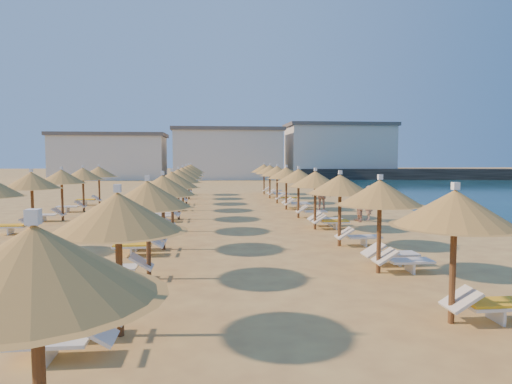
{
  "coord_description": "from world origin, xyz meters",
  "views": [
    {
      "loc": [
        -1.96,
        -20.16,
        3.17
      ],
      "look_at": [
        0.48,
        4.0,
        1.3
      ],
      "focal_mm": 32.0,
      "sensor_mm": 36.0,
      "label": 1
    }
  ],
  "objects": [
    {
      "name": "parasol_row_west",
      "position": [
        -3.56,
        1.19,
        2.16
      ],
      "size": [
        2.42,
        36.56,
        2.7
      ],
      "color": "brown",
      "rests_on": "ground"
    },
    {
      "name": "loungers",
      "position": [
        -2.15,
        1.08,
        0.34
      ],
      "size": [
        14.85,
        34.78,
        0.66
      ],
      "color": "white",
      "rests_on": "ground"
    },
    {
      "name": "beachgoer_c",
      "position": [
        4.49,
        5.78,
        0.9
      ],
      "size": [
        1.14,
        0.81,
        1.8
      ],
      "primitive_type": "imported",
      "rotation": [
        0.0,
        0.0,
        -0.39
      ],
      "color": "tan",
      "rests_on": "ground"
    },
    {
      "name": "hotel_blocks",
      "position": [
        1.78,
        46.09,
        3.7
      ],
      "size": [
        48.65,
        9.1,
        8.1
      ],
      "color": "beige",
      "rests_on": "ground"
    },
    {
      "name": "jetty",
      "position": [
        25.76,
        42.12,
        0.75
      ],
      "size": [
        30.26,
        8.33,
        1.5
      ],
      "primitive_type": "cube",
      "rotation": [
        0.0,
        0.0,
        -0.15
      ],
      "color": "black",
      "rests_on": "ground"
    },
    {
      "name": "ground",
      "position": [
        0.0,
        0.0,
        0.0
      ],
      "size": [
        220.0,
        220.0,
        0.0
      ],
      "primitive_type": "plane",
      "color": "#DCB660",
      "rests_on": "ground"
    },
    {
      "name": "beachgoer_b",
      "position": [
        5.23,
        1.4,
        0.76
      ],
      "size": [
        0.61,
        0.77,
        1.53
      ],
      "primitive_type": "imported",
      "rotation": [
        0.0,
        0.0,
        -1.52
      ],
      "color": "tan",
      "rests_on": "ground"
    },
    {
      "name": "parasol_row_inland",
      "position": [
        -9.24,
        1.19,
        2.16
      ],
      "size": [
        2.42,
        21.39,
        2.7
      ],
      "color": "brown",
      "rests_on": "ground"
    },
    {
      "name": "beachgoer_a",
      "position": [
        5.93,
        1.89,
        0.87
      ],
      "size": [
        0.48,
        0.68,
        1.74
      ],
      "primitive_type": "imported",
      "rotation": [
        0.0,
        0.0,
        -1.67
      ],
      "color": "tan",
      "rests_on": "ground"
    },
    {
      "name": "parasol_row_east",
      "position": [
        2.6,
        1.19,
        2.16
      ],
      "size": [
        2.42,
        36.56,
        2.7
      ],
      "color": "brown",
      "rests_on": "ground"
    }
  ]
}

